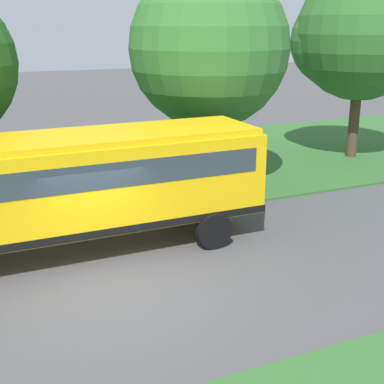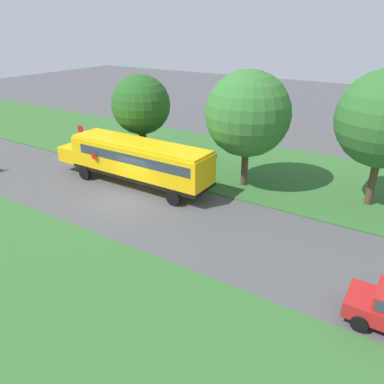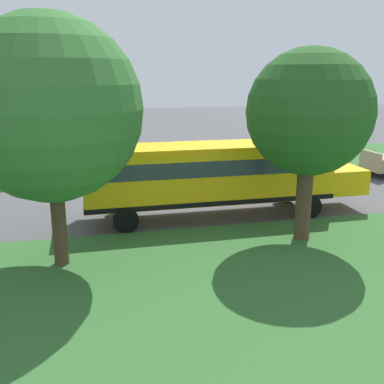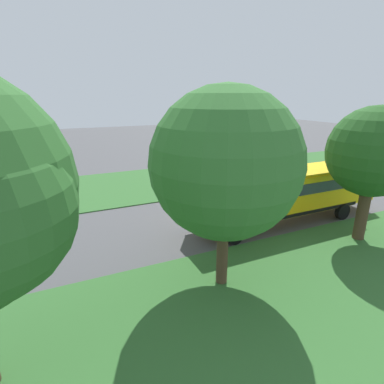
{
  "view_description": "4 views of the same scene",
  "coord_description": "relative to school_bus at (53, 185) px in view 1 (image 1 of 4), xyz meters",
  "views": [
    {
      "loc": [
        10.87,
        -2.82,
        5.87
      ],
      "look_at": [
        -2.04,
        2.94,
        1.38
      ],
      "focal_mm": 50.0,
      "sensor_mm": 36.0,
      "label": 1
    },
    {
      "loc": [
        15.91,
        15.49,
        10.46
      ],
      "look_at": [
        -1.31,
        4.48,
        1.16
      ],
      "focal_mm": 35.0,
      "sensor_mm": 36.0,
      "label": 2
    },
    {
      "loc": [
        -20.52,
        4.53,
        6.09
      ],
      "look_at": [
        -2.34,
        0.22,
        1.11
      ],
      "focal_mm": 42.0,
      "sensor_mm": 36.0,
      "label": 3
    },
    {
      "loc": [
        -15.54,
        11.05,
        7.42
      ],
      "look_at": [
        -0.31,
        4.09,
        1.97
      ],
      "focal_mm": 28.0,
      "sensor_mm": 36.0,
      "label": 4
    }
  ],
  "objects": [
    {
      "name": "school_bus",
      "position": [
        0.0,
        0.0,
        0.0
      ],
      "size": [
        2.85,
        12.42,
        3.16
      ],
      "color": "yellow",
      "rests_on": "ground"
    },
    {
      "name": "ground_plane",
      "position": [
        2.43,
        0.77,
        -1.92
      ],
      "size": [
        120.0,
        120.0,
        0.0
      ],
      "primitive_type": "plane",
      "color": "#4C4C4F"
    },
    {
      "name": "grass_verge",
      "position": [
        -7.57,
        0.77,
        -1.88
      ],
      "size": [
        12.0,
        80.0,
        0.08
      ],
      "primitive_type": "cube",
      "color": "#33662D",
      "rests_on": "ground"
    },
    {
      "name": "oak_tree_roadside_mid",
      "position": [
        -3.84,
        6.38,
        3.1
      ],
      "size": [
        5.6,
        5.6,
        7.84
      ],
      "color": "#4C3826",
      "rests_on": "ground"
    },
    {
      "name": "oak_tree_far_end",
      "position": [
        -5.55,
        14.01,
        3.42
      ],
      "size": [
        5.63,
        5.63,
        8.24
      ],
      "color": "#4C3826",
      "rests_on": "ground"
    }
  ]
}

